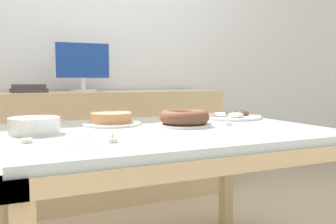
{
  "coord_description": "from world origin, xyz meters",
  "views": [
    {
      "loc": [
        -0.73,
        -1.58,
        0.98
      ],
      "look_at": [
        0.09,
        0.16,
        0.8
      ],
      "focal_mm": 40.0,
      "sensor_mm": 36.0,
      "label": 1
    }
  ],
  "objects_px": {
    "computer_monitor": "(83,67)",
    "plate_stack": "(34,126)",
    "cake_golden_bundt": "(184,118)",
    "tealight_centre": "(27,140)",
    "tealight_left_edge": "(58,121)",
    "pastry_platter": "(230,116)",
    "tealight_near_front": "(112,140)",
    "book_stack": "(29,89)",
    "tealight_near_cakes": "(228,123)",
    "cake_chocolate_round": "(111,120)"
  },
  "relations": [
    {
      "from": "computer_monitor",
      "to": "plate_stack",
      "type": "distance_m",
      "value": 1.32
    },
    {
      "from": "tealight_left_edge",
      "to": "cake_chocolate_round",
      "type": "bearing_deg",
      "value": -43.51
    },
    {
      "from": "computer_monitor",
      "to": "book_stack",
      "type": "relative_size",
      "value": 1.67
    },
    {
      "from": "pastry_platter",
      "to": "tealight_centre",
      "type": "bearing_deg",
      "value": -161.44
    },
    {
      "from": "cake_golden_bundt",
      "to": "tealight_near_cakes",
      "type": "bearing_deg",
      "value": -15.64
    },
    {
      "from": "book_stack",
      "to": "plate_stack",
      "type": "height_order",
      "value": "book_stack"
    },
    {
      "from": "plate_stack",
      "to": "tealight_near_front",
      "type": "xyz_separation_m",
      "value": [
        0.24,
        -0.34,
        -0.02
      ]
    },
    {
      "from": "cake_golden_bundt",
      "to": "tealight_centre",
      "type": "bearing_deg",
      "value": -166.36
    },
    {
      "from": "computer_monitor",
      "to": "tealight_near_cakes",
      "type": "relative_size",
      "value": 10.6
    },
    {
      "from": "plate_stack",
      "to": "book_stack",
      "type": "bearing_deg",
      "value": 85.93
    },
    {
      "from": "computer_monitor",
      "to": "pastry_platter",
      "type": "height_order",
      "value": "computer_monitor"
    },
    {
      "from": "computer_monitor",
      "to": "pastry_platter",
      "type": "bearing_deg",
      "value": -58.34
    },
    {
      "from": "tealight_left_edge",
      "to": "pastry_platter",
      "type": "bearing_deg",
      "value": -12.22
    },
    {
      "from": "cake_chocolate_round",
      "to": "pastry_platter",
      "type": "relative_size",
      "value": 0.82
    },
    {
      "from": "book_stack",
      "to": "cake_golden_bundt",
      "type": "xyz_separation_m",
      "value": [
        0.61,
        -1.24,
        -0.12
      ]
    },
    {
      "from": "book_stack",
      "to": "tealight_near_cakes",
      "type": "distance_m",
      "value": 1.54
    },
    {
      "from": "cake_golden_bundt",
      "to": "tealight_left_edge",
      "type": "bearing_deg",
      "value": 142.32
    },
    {
      "from": "plate_stack",
      "to": "tealight_centre",
      "type": "distance_m",
      "value": 0.23
    },
    {
      "from": "cake_golden_bundt",
      "to": "tealight_near_front",
      "type": "distance_m",
      "value": 0.55
    },
    {
      "from": "cake_golden_bundt",
      "to": "tealight_near_cakes",
      "type": "distance_m",
      "value": 0.22
    },
    {
      "from": "cake_golden_bundt",
      "to": "tealight_left_edge",
      "type": "xyz_separation_m",
      "value": [
        -0.54,
        0.41,
        -0.03
      ]
    },
    {
      "from": "computer_monitor",
      "to": "cake_golden_bundt",
      "type": "xyz_separation_m",
      "value": [
        0.22,
        -1.23,
        -0.28
      ]
    },
    {
      "from": "pastry_platter",
      "to": "tealight_near_cakes",
      "type": "height_order",
      "value": "pastry_platter"
    },
    {
      "from": "tealight_centre",
      "to": "tealight_near_cakes",
      "type": "xyz_separation_m",
      "value": [
        0.95,
        0.12,
        0.0
      ]
    },
    {
      "from": "computer_monitor",
      "to": "plate_stack",
      "type": "xyz_separation_m",
      "value": [
        -0.47,
        -1.19,
        -0.29
      ]
    },
    {
      "from": "cake_chocolate_round",
      "to": "pastry_platter",
      "type": "distance_m",
      "value": 0.73
    },
    {
      "from": "plate_stack",
      "to": "tealight_near_front",
      "type": "relative_size",
      "value": 5.25
    },
    {
      "from": "pastry_platter",
      "to": "tealight_near_front",
      "type": "height_order",
      "value": "pastry_platter"
    },
    {
      "from": "pastry_platter",
      "to": "cake_golden_bundt",
      "type": "bearing_deg",
      "value": -153.35
    },
    {
      "from": "book_stack",
      "to": "cake_golden_bundt",
      "type": "distance_m",
      "value": 1.38
    },
    {
      "from": "cake_golden_bundt",
      "to": "cake_chocolate_round",
      "type": "bearing_deg",
      "value": 147.25
    },
    {
      "from": "computer_monitor",
      "to": "tealight_near_front",
      "type": "relative_size",
      "value": 10.6
    },
    {
      "from": "pastry_platter",
      "to": "tealight_near_front",
      "type": "relative_size",
      "value": 9.08
    },
    {
      "from": "cake_chocolate_round",
      "to": "cake_golden_bundt",
      "type": "distance_m",
      "value": 0.37
    },
    {
      "from": "plate_stack",
      "to": "cake_chocolate_round",
      "type": "bearing_deg",
      "value": 22.72
    },
    {
      "from": "computer_monitor",
      "to": "plate_stack",
      "type": "height_order",
      "value": "computer_monitor"
    },
    {
      "from": "tealight_left_edge",
      "to": "tealight_near_cakes",
      "type": "distance_m",
      "value": 0.89
    },
    {
      "from": "tealight_near_front",
      "to": "tealight_centre",
      "type": "bearing_deg",
      "value": 156.67
    },
    {
      "from": "cake_chocolate_round",
      "to": "cake_golden_bundt",
      "type": "bearing_deg",
      "value": -32.75
    },
    {
      "from": "pastry_platter",
      "to": "computer_monitor",
      "type": "bearing_deg",
      "value": 121.66
    },
    {
      "from": "computer_monitor",
      "to": "tealight_near_front",
      "type": "xyz_separation_m",
      "value": [
        -0.24,
        -1.54,
        -0.31
      ]
    },
    {
      "from": "computer_monitor",
      "to": "tealight_left_edge",
      "type": "bearing_deg",
      "value": -111.31
    },
    {
      "from": "book_stack",
      "to": "tealight_near_front",
      "type": "distance_m",
      "value": 1.55
    },
    {
      "from": "cake_golden_bundt",
      "to": "computer_monitor",
      "type": "bearing_deg",
      "value": 99.98
    },
    {
      "from": "computer_monitor",
      "to": "book_stack",
      "type": "xyz_separation_m",
      "value": [
        -0.39,
        0.0,
        -0.16
      ]
    },
    {
      "from": "tealight_near_front",
      "to": "tealight_near_cakes",
      "type": "relative_size",
      "value": 1.0
    },
    {
      "from": "tealight_near_cakes",
      "to": "pastry_platter",
      "type": "bearing_deg",
      "value": 53.1
    },
    {
      "from": "book_stack",
      "to": "tealight_near_cakes",
      "type": "xyz_separation_m",
      "value": [
        0.82,
        -1.3,
        -0.15
      ]
    },
    {
      "from": "tealight_centre",
      "to": "cake_golden_bundt",
      "type": "bearing_deg",
      "value": 13.64
    },
    {
      "from": "book_stack",
      "to": "tealight_near_front",
      "type": "bearing_deg",
      "value": -84.4
    }
  ]
}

